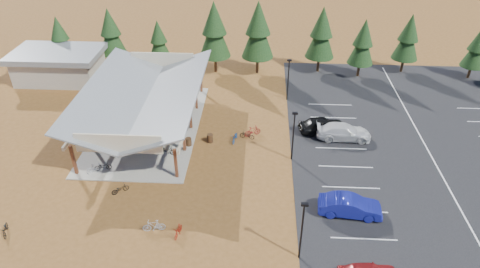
% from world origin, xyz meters
% --- Properties ---
extents(ground, '(140.00, 140.00, 0.00)m').
position_xyz_m(ground, '(0.00, 0.00, 0.00)').
color(ground, brown).
rests_on(ground, ground).
extents(asphalt_lot, '(27.00, 44.00, 0.04)m').
position_xyz_m(asphalt_lot, '(18.50, 3.00, 0.02)').
color(asphalt_lot, black).
rests_on(asphalt_lot, ground).
extents(concrete_pad, '(10.60, 18.60, 0.10)m').
position_xyz_m(concrete_pad, '(-10.00, 7.00, 0.05)').
color(concrete_pad, gray).
rests_on(concrete_pad, ground).
extents(bike_pavilion, '(11.65, 19.40, 4.97)m').
position_xyz_m(bike_pavilion, '(-10.00, 7.00, 3.82)').
color(bike_pavilion, brown).
rests_on(bike_pavilion, concrete_pad).
extents(outbuilding, '(11.00, 7.00, 3.90)m').
position_xyz_m(outbuilding, '(-24.00, 18.00, 2.03)').
color(outbuilding, '#ADA593').
rests_on(outbuilding, ground).
extents(lamp_post_0, '(0.50, 0.25, 5.14)m').
position_xyz_m(lamp_post_0, '(5.00, -10.00, 2.98)').
color(lamp_post_0, black).
rests_on(lamp_post_0, ground).
extents(lamp_post_1, '(0.50, 0.25, 5.14)m').
position_xyz_m(lamp_post_1, '(5.00, 2.00, 2.98)').
color(lamp_post_1, black).
rests_on(lamp_post_1, ground).
extents(lamp_post_2, '(0.50, 0.25, 5.14)m').
position_xyz_m(lamp_post_2, '(5.00, 14.00, 2.98)').
color(lamp_post_2, black).
rests_on(lamp_post_2, ground).
extents(trash_bin_0, '(0.60, 0.60, 0.90)m').
position_xyz_m(trash_bin_0, '(-5.15, 3.67, 0.45)').
color(trash_bin_0, '#3F2816').
rests_on(trash_bin_0, ground).
extents(trash_bin_1, '(0.60, 0.60, 0.90)m').
position_xyz_m(trash_bin_1, '(-3.09, 4.49, 0.45)').
color(trash_bin_1, '#3F2816').
rests_on(trash_bin_1, ground).
extents(pine_0, '(3.04, 3.04, 7.09)m').
position_xyz_m(pine_0, '(-24.99, 21.90, 4.32)').
color(pine_0, '#382314').
rests_on(pine_0, ground).
extents(pine_1, '(3.47, 3.47, 8.09)m').
position_xyz_m(pine_1, '(-18.25, 22.53, 4.94)').
color(pine_1, '#382314').
rests_on(pine_1, ground).
extents(pine_2, '(2.88, 2.88, 6.71)m').
position_xyz_m(pine_2, '(-11.81, 22.17, 4.09)').
color(pine_2, '#382314').
rests_on(pine_2, ground).
extents(pine_3, '(4.09, 4.09, 9.52)m').
position_xyz_m(pine_3, '(-4.28, 21.45, 5.82)').
color(pine_3, '#382314').
rests_on(pine_3, ground).
extents(pine_4, '(4.15, 4.15, 9.66)m').
position_xyz_m(pine_4, '(1.29, 21.47, 5.90)').
color(pine_4, '#382314').
rests_on(pine_4, ground).
extents(pine_5, '(3.77, 3.77, 8.78)m').
position_xyz_m(pine_5, '(9.44, 22.39, 5.36)').
color(pine_5, '#382314').
rests_on(pine_5, ground).
extents(pine_6, '(3.29, 3.29, 7.67)m').
position_xyz_m(pine_6, '(14.59, 21.16, 4.68)').
color(pine_6, '#382314').
rests_on(pine_6, ground).
extents(pine_7, '(3.38, 3.38, 7.87)m').
position_xyz_m(pine_7, '(20.68, 22.93, 4.80)').
color(pine_7, '#382314').
rests_on(pine_7, ground).
extents(pine_8, '(2.95, 2.95, 6.88)m').
position_xyz_m(pine_8, '(28.91, 21.38, 4.20)').
color(pine_8, '#382314').
rests_on(pine_8, ground).
extents(bike_0, '(1.63, 0.94, 0.81)m').
position_xyz_m(bike_0, '(-12.32, -0.80, 0.50)').
color(bike_0, black).
rests_on(bike_0, concrete_pad).
extents(bike_1, '(1.68, 0.81, 0.97)m').
position_xyz_m(bike_1, '(-11.76, 5.48, 0.59)').
color(bike_1, gray).
rests_on(bike_1, concrete_pad).
extents(bike_2, '(1.69, 0.70, 0.87)m').
position_xyz_m(bike_2, '(-12.79, 9.53, 0.53)').
color(bike_2, navy).
rests_on(bike_2, concrete_pad).
extents(bike_3, '(1.79, 0.73, 1.05)m').
position_xyz_m(bike_3, '(-11.30, 14.76, 0.62)').
color(bike_3, maroon).
rests_on(bike_3, concrete_pad).
extents(bike_4, '(1.95, 0.89, 0.99)m').
position_xyz_m(bike_4, '(-7.00, 1.96, 0.59)').
color(bike_4, black).
rests_on(bike_4, concrete_pad).
extents(bike_5, '(1.91, 1.04, 1.11)m').
position_xyz_m(bike_5, '(-9.02, 3.33, 0.65)').
color(bike_5, gray).
rests_on(bike_5, concrete_pad).
extents(bike_6, '(1.87, 0.92, 0.94)m').
position_xyz_m(bike_6, '(-7.34, 9.93, 0.57)').
color(bike_6, navy).
rests_on(bike_6, concrete_pad).
extents(bike_7, '(1.79, 0.99, 1.04)m').
position_xyz_m(bike_7, '(-6.54, 13.22, 0.62)').
color(bike_7, maroon).
rests_on(bike_7, concrete_pad).
extents(bike_8, '(1.15, 1.73, 0.86)m').
position_xyz_m(bike_8, '(-17.22, -8.91, 0.43)').
color(bike_8, black).
rests_on(bike_8, ground).
extents(bike_9, '(1.66, 1.43, 1.03)m').
position_xyz_m(bike_9, '(-12.90, -1.08, 0.52)').
color(bike_9, '#9FA2A8').
rests_on(bike_9, ground).
extents(bike_11, '(0.71, 1.55, 0.90)m').
position_xyz_m(bike_11, '(-4.04, -8.36, 0.45)').
color(bike_11, maroon).
rests_on(bike_11, ground).
extents(bike_12, '(1.55, 1.35, 0.81)m').
position_xyz_m(bike_12, '(-9.88, -3.72, 0.40)').
color(bike_12, black).
rests_on(bike_12, ground).
extents(bike_13, '(1.82, 0.81, 1.06)m').
position_xyz_m(bike_13, '(-5.97, -8.01, 0.53)').
color(bike_13, '#A0A2A8').
rests_on(bike_13, ground).
extents(bike_14, '(0.89, 1.81, 0.91)m').
position_xyz_m(bike_14, '(-0.58, 4.79, 0.46)').
color(bike_14, '#1A4995').
rests_on(bike_14, ground).
extents(bike_15, '(1.83, 1.27, 1.08)m').
position_xyz_m(bike_15, '(1.17, 5.94, 0.54)').
color(bike_15, maroon).
rests_on(bike_15, ground).
extents(bike_16, '(1.64, 0.95, 0.81)m').
position_xyz_m(bike_16, '(0.61, 5.32, 0.41)').
color(bike_16, black).
rests_on(bike_16, ground).
extents(car_1, '(5.15, 2.19, 1.65)m').
position_xyz_m(car_1, '(9.27, -5.32, 0.87)').
color(car_1, navy).
rests_on(car_1, asphalt_lot).
extents(car_3, '(5.56, 2.39, 1.60)m').
position_xyz_m(car_3, '(10.41, 5.84, 0.84)').
color(car_3, silver).
rests_on(car_3, asphalt_lot).
extents(car_4, '(5.14, 2.90, 1.65)m').
position_xyz_m(car_4, '(8.35, 7.01, 0.87)').
color(car_4, black).
rests_on(car_4, asphalt_lot).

